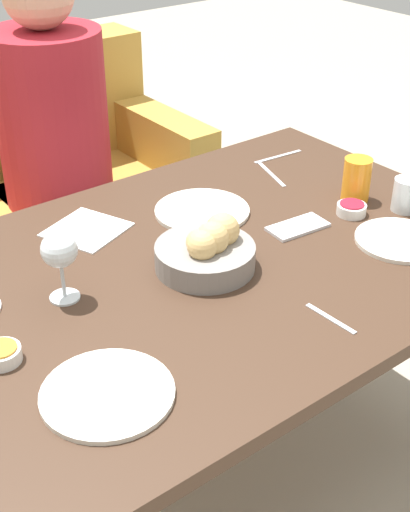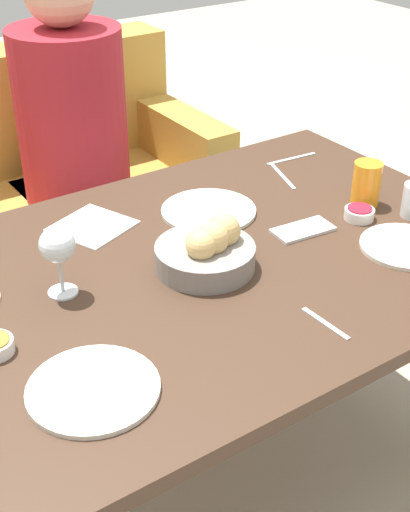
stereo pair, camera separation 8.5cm
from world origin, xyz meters
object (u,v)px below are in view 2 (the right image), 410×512
object	(u,v)px
couch	(10,222)
napkin	(92,226)
plate_far_center	(209,211)
spoon_coffee	(325,323)
fork_silver	(291,159)
plate_near_right	(405,246)
plate_near_left	(93,389)
wine_glass	(58,247)
knife_silver	(283,176)
juice_glass	(366,183)
bread_basket	(207,251)
seated_person	(77,171)
cell_phone	(303,230)
jam_bowl_berry	(359,213)

from	to	relation	value
couch	napkin	world-z (taller)	couch
plate_far_center	spoon_coffee	world-z (taller)	plate_far_center
fork_silver	plate_near_right	bearing A→B (deg)	-101.98
plate_near_left	plate_far_center	size ratio (longest dim) A/B	0.97
wine_glass	spoon_coffee	world-z (taller)	wine_glass
knife_silver	napkin	world-z (taller)	napkin
juice_glass	spoon_coffee	world-z (taller)	juice_glass
plate_far_center	wine_glass	size ratio (longest dim) A/B	1.55
plate_far_center	bread_basket	bearing A→B (deg)	-125.10
spoon_coffee	napkin	distance (m)	0.65
bread_basket	fork_silver	size ratio (longest dim) A/B	1.32
seated_person	bread_basket	bearing A→B (deg)	-98.64
plate_near_left	plate_near_right	world-z (taller)	same
plate_near_right	napkin	distance (m)	0.75
plate_near_right	napkin	bearing A→B (deg)	137.92
bread_basket	spoon_coffee	size ratio (longest dim) A/B	1.76
plate_near_right	wine_glass	distance (m)	0.80
wine_glass	seated_person	bearing A→B (deg)	64.00
couch	seated_person	size ratio (longest dim) A/B	1.20
bread_basket	knife_silver	size ratio (longest dim) A/B	1.36
napkin	plate_near_left	bearing A→B (deg)	-116.29
plate_near_left	plate_far_center	xyz separation A→B (m)	(0.54, 0.44, 0.00)
plate_near_right	cell_phone	size ratio (longest dim) A/B	1.35
juice_glass	fork_silver	xyz separation A→B (m)	(0.03, 0.33, -0.06)
napkin	plate_far_center	bearing A→B (deg)	-19.41
bread_basket	juice_glass	xyz separation A→B (m)	(0.51, 0.03, 0.01)
wine_glass	plate_near_left	bearing A→B (deg)	-105.21
jam_bowl_berry	fork_silver	world-z (taller)	jam_bowl_berry
seated_person	juice_glass	size ratio (longest dim) A/B	10.88
wine_glass	couch	bearing A→B (deg)	77.37
plate_near_right	juice_glass	world-z (taller)	juice_glass
knife_silver	jam_bowl_berry	bearing A→B (deg)	-90.20
couch	cell_phone	world-z (taller)	couch
juice_glass	cell_phone	bearing A→B (deg)	-173.92
bread_basket	plate_near_left	xyz separation A→B (m)	(-0.39, -0.22, -0.04)
plate_far_center	juice_glass	size ratio (longest dim) A/B	2.11
bread_basket	jam_bowl_berry	world-z (taller)	bread_basket
wine_glass	jam_bowl_berry	xyz separation A→B (m)	(0.75, -0.11, -0.10)
spoon_coffee	couch	bearing A→B (deg)	95.16
couch	napkin	bearing A→B (deg)	-94.41
wine_glass	fork_silver	bearing A→B (deg)	17.55
plate_far_center	knife_silver	size ratio (longest dim) A/B	1.47
plate_near_right	plate_far_center	world-z (taller)	same
seated_person	fork_silver	distance (m)	0.81
plate_near_right	jam_bowl_berry	world-z (taller)	jam_bowl_berry
couch	plate_near_right	world-z (taller)	couch
couch	plate_near_left	size ratio (longest dim) A/B	6.36
spoon_coffee	cell_phone	xyz separation A→B (m)	(0.21, 0.31, 0.00)
seated_person	jam_bowl_berry	bearing A→B (deg)	-75.05
plate_far_center	wine_glass	distance (m)	0.49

